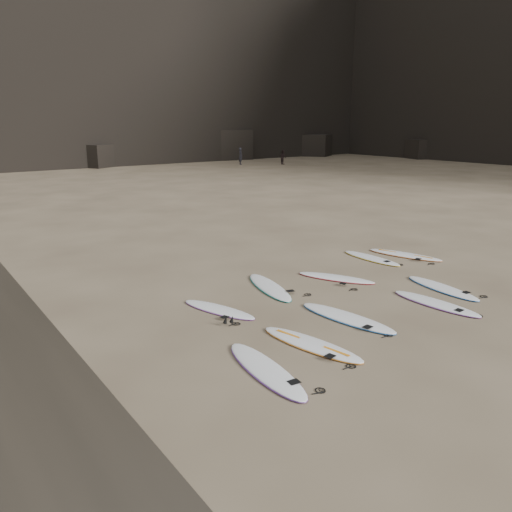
{
  "coord_description": "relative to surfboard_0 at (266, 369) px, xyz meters",
  "views": [
    {
      "loc": [
        -9.65,
        -7.83,
        4.8
      ],
      "look_at": [
        -2.53,
        1.92,
        1.5
      ],
      "focal_mm": 35.0,
      "sensor_mm": 36.0,
      "label": 1
    }
  ],
  "objects": [
    {
      "name": "surfboard_5",
      "position": [
        0.98,
        3.31,
        -0.01
      ],
      "size": [
        1.25,
        2.35,
        0.08
      ],
      "primitive_type": "ellipsoid",
      "rotation": [
        0.0,
        0.0,
        0.32
      ],
      "color": "white",
      "rests_on": "ground"
    },
    {
      "name": "surfboard_3",
      "position": [
        5.92,
        0.24,
        -0.0
      ],
      "size": [
        0.74,
        2.58,
        0.09
      ],
      "primitive_type": "ellipsoid",
      "rotation": [
        0.0,
        0.0,
        0.05
      ],
      "color": "white",
      "rests_on": "ground"
    },
    {
      "name": "ground",
      "position": [
        4.24,
        0.76,
        -0.05
      ],
      "size": [
        240.0,
        240.0,
        0.0
      ],
      "primitive_type": "plane",
      "color": "#897559",
      "rests_on": "ground"
    },
    {
      "name": "surfboard_8",
      "position": [
        8.03,
        4.33,
        -0.0
      ],
      "size": [
        0.61,
        2.49,
        0.09
      ],
      "primitive_type": "ellipsoid",
      "rotation": [
        0.0,
        0.0,
        0.0
      ],
      "color": "white",
      "rests_on": "ground"
    },
    {
      "name": "surfboard_1",
      "position": [
        1.51,
        0.34,
        -0.0
      ],
      "size": [
        1.13,
        2.71,
        0.1
      ],
      "primitive_type": "ellipsoid",
      "rotation": [
        0.0,
        0.0,
        0.2
      ],
      "color": "white",
      "rests_on": "ground"
    },
    {
      "name": "surfboard_4",
      "position": [
        7.18,
        0.9,
        -0.0
      ],
      "size": [
        0.95,
        2.62,
        0.09
      ],
      "primitive_type": "ellipsoid",
      "rotation": [
        0.0,
        0.0,
        -0.13
      ],
      "color": "white",
      "rests_on": "ground"
    },
    {
      "name": "surfboard_6",
      "position": [
        3.14,
        3.95,
        -0.0
      ],
      "size": [
        1.31,
        2.78,
        0.1
      ],
      "primitive_type": "ellipsoid",
      "rotation": [
        0.0,
        0.0,
        -0.25
      ],
      "color": "white",
      "rests_on": "ground"
    },
    {
      "name": "surfboard_7",
      "position": [
        5.37,
        3.43,
        -0.0
      ],
      "size": [
        1.66,
        2.45,
        0.09
      ],
      "primitive_type": "ellipsoid",
      "rotation": [
        0.0,
        0.0,
        0.48
      ],
      "color": "white",
      "rests_on": "ground"
    },
    {
      "name": "surfboard_9",
      "position": [
        9.35,
        3.9,
        0.0
      ],
      "size": [
        1.4,
        2.79,
        0.1
      ],
      "primitive_type": "ellipsoid",
      "rotation": [
        0.0,
        0.0,
        0.29
      ],
      "color": "white",
      "rests_on": "ground"
    },
    {
      "name": "surfboard_0",
      "position": [
        0.0,
        0.0,
        0.0
      ],
      "size": [
        0.96,
        2.77,
        0.1
      ],
      "primitive_type": "ellipsoid",
      "rotation": [
        0.0,
        0.0,
        -0.11
      ],
      "color": "white",
      "rests_on": "ground"
    },
    {
      "name": "surfboard_2",
      "position": [
        3.25,
        0.94,
        0.0
      ],
      "size": [
        1.05,
        2.83,
        0.1
      ],
      "primitive_type": "ellipsoid",
      "rotation": [
        0.0,
        0.0,
        0.14
      ],
      "color": "white",
      "rests_on": "ground"
    },
    {
      "name": "person_a",
      "position": [
        26.31,
        39.23,
        0.87
      ],
      "size": [
        0.6,
        0.76,
        1.84
      ],
      "primitive_type": "imported",
      "rotation": [
        0.0,
        0.0,
        1.3
      ],
      "color": "#242228",
      "rests_on": "ground"
    },
    {
      "name": "person_b",
      "position": [
        30.27,
        36.66,
        0.74
      ],
      "size": [
        0.73,
        0.86,
        1.57
      ],
      "primitive_type": "imported",
      "rotation": [
        0.0,
        0.0,
        1.38
      ],
      "color": "black",
      "rests_on": "ground"
    }
  ]
}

